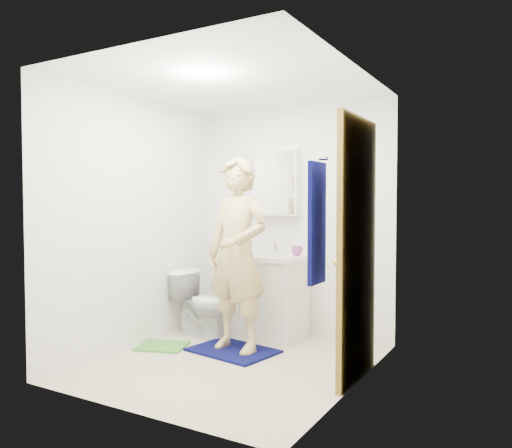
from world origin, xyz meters
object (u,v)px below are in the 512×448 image
(vanity_cabinet, at_px, (267,298))
(towel, at_px, (317,223))
(toothbrush_cup, at_px, (297,251))
(soap_dispenser, at_px, (247,244))
(medicine_cabinet, at_px, (277,183))
(toilet, at_px, (204,303))
(man, at_px, (237,254))

(vanity_cabinet, relative_size, towel, 1.00)
(toothbrush_cup, bearing_deg, towel, -60.75)
(towel, height_order, soap_dispenser, towel)
(medicine_cabinet, relative_size, soap_dispenser, 3.41)
(medicine_cabinet, relative_size, toothbrush_cup, 5.93)
(toilet, height_order, man, man)
(toilet, xyz_separation_m, soap_dispenser, (0.33, 0.30, 0.61))
(medicine_cabinet, relative_size, towel, 0.87)
(toilet, bearing_deg, toothbrush_cup, -64.88)
(vanity_cabinet, distance_m, man, 0.81)
(vanity_cabinet, bearing_deg, toilet, -151.62)
(vanity_cabinet, relative_size, toothbrush_cup, 6.78)
(medicine_cabinet, bearing_deg, man, -88.17)
(toilet, height_order, toothbrush_cup, toothbrush_cup)
(soap_dispenser, bearing_deg, toilet, -138.05)
(toilet, bearing_deg, medicine_cabinet, -46.30)
(vanity_cabinet, distance_m, towel, 2.08)
(vanity_cabinet, bearing_deg, toothbrush_cup, 16.00)
(vanity_cabinet, xyz_separation_m, toilet, (-0.58, -0.31, -0.06))
(towel, xyz_separation_m, toilet, (-1.76, 1.17, -0.91))
(toilet, height_order, soap_dispenser, soap_dispenser)
(man, bearing_deg, toothbrush_cup, 75.42)
(vanity_cabinet, distance_m, toothbrush_cup, 0.59)
(soap_dispenser, distance_m, man, 0.67)
(toothbrush_cup, xyz_separation_m, man, (-0.27, -0.71, 0.02))
(toilet, bearing_deg, soap_dispenser, -47.32)
(soap_dispenser, xyz_separation_m, toothbrush_cup, (0.54, 0.10, -0.06))
(toilet, bearing_deg, man, -116.99)
(soap_dispenser, bearing_deg, towel, -46.06)
(toilet, relative_size, soap_dispenser, 3.30)
(man, bearing_deg, vanity_cabinet, 98.83)
(medicine_cabinet, xyz_separation_m, towel, (1.18, -1.71, -0.35))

